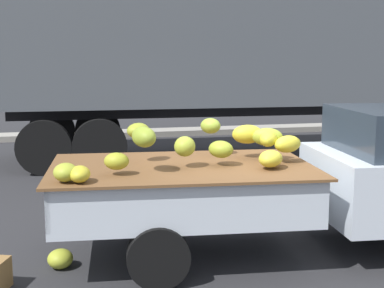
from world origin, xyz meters
TOP-DOWN VIEW (x-y plane):
  - ground at (0.00, 0.00)m, footprint 220.00×220.00m
  - curb_strip at (0.00, 9.57)m, footprint 80.00×0.80m
  - pickup_truck at (1.04, -0.28)m, footprint 5.38×2.26m
  - semi_trailer at (1.92, 5.85)m, footprint 12.10×3.07m
  - fallen_banana_bunch_near_tailgate at (-2.41, -0.12)m, footprint 0.32×0.34m

SIDE VIEW (x-z plane):
  - ground at x=0.00m, z-range 0.00..0.00m
  - curb_strip at x=0.00m, z-range 0.00..0.16m
  - fallen_banana_bunch_near_tailgate at x=-2.41m, z-range 0.00..0.21m
  - pickup_truck at x=1.04m, z-range 0.04..1.74m
  - semi_trailer at x=1.92m, z-range 0.57..4.52m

